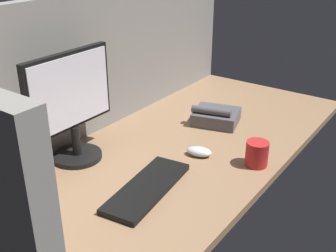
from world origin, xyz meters
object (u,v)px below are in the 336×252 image
object	(u,v)px
keyboard	(147,188)
mouse	(199,152)
monitor	(71,103)
desk_phone	(216,116)
mug_red_plastic	(257,154)

from	to	relation	value
keyboard	mouse	world-z (taller)	mouse
monitor	desk_phone	distance (cm)	66.19
monitor	desk_phone	world-z (taller)	monitor
mouse	desk_phone	size ratio (longest dim) A/B	0.42
monitor	keyboard	distance (cm)	40.82
monitor	mug_red_plastic	world-z (taller)	monitor
mouse	mug_red_plastic	size ratio (longest dim) A/B	1.04
mouse	desk_phone	distance (cm)	31.22
keyboard	desk_phone	distance (cm)	60.07
mouse	desk_phone	world-z (taller)	desk_phone
mug_red_plastic	mouse	bearing A→B (deg)	106.68
keyboard	mug_red_plastic	size ratio (longest dim) A/B	4.00
mug_red_plastic	desk_phone	world-z (taller)	mug_red_plastic
keyboard	mouse	bearing A→B (deg)	-10.58
monitor	keyboard	bearing A→B (deg)	-92.90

